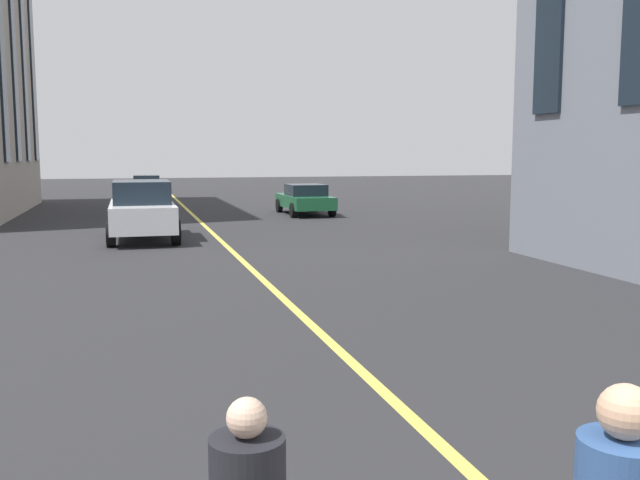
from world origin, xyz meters
TOP-DOWN VIEW (x-y plane):
  - lane_centre_line at (20.00, 0.00)m, footprint 80.00×0.16m
  - car_white_mid at (21.78, 2.36)m, footprint 4.70×2.14m
  - car_green_trailing at (29.45, -4.90)m, footprint 4.40×1.95m
  - car_white_parked_a at (44.67, 1.64)m, footprint 4.40×1.95m

SIDE VIEW (x-z plane):
  - lane_centre_line at x=20.00m, z-range 0.00..0.01m
  - car_green_trailing at x=29.45m, z-range 0.02..1.39m
  - car_white_parked_a at x=44.67m, z-range 0.02..1.39m
  - car_white_mid at x=21.78m, z-range 0.03..1.91m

